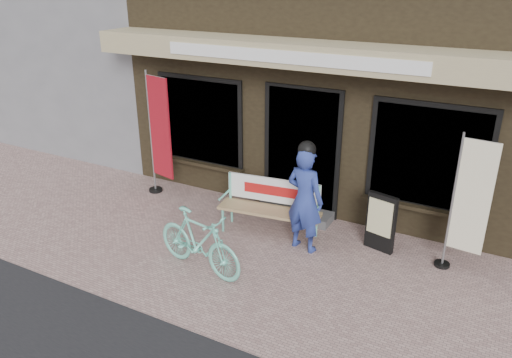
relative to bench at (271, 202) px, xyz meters
The scene contains 8 objects.
ground 1.22m from the bench, 83.62° to the right, with size 70.00×70.00×0.00m, color tan.
storefront 4.59m from the bench, 88.17° to the left, with size 7.00×6.77×6.00m.
bench is the anchor object (origin of this frame).
person 0.77m from the bench, 19.52° to the right, with size 0.64×0.48×1.70m.
bicycle 1.51m from the bench, 104.74° to the right, with size 0.42×1.49×0.90m, color #6ED7BE.
nobori_red 2.52m from the bench, behind, with size 0.68×0.30×2.30m.
nobori_cream 2.86m from the bench, ahead, with size 0.59×0.24×1.99m.
menu_stand 1.70m from the bench, ahead, with size 0.46×0.19×0.90m.
Camera 1 is at (2.99, -5.26, 3.90)m, focal length 35.00 mm.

